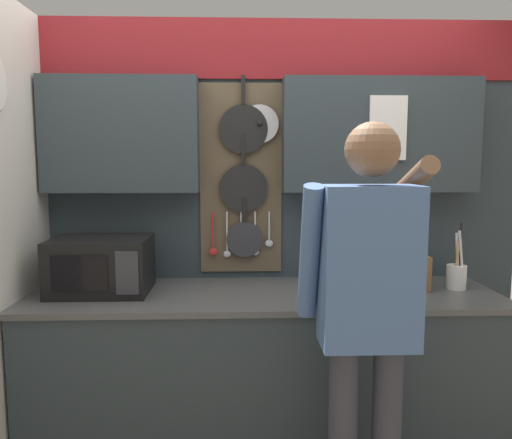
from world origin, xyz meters
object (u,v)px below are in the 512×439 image
at_px(microwave, 101,265).
at_px(person, 367,299).
at_px(utensil_crock, 457,274).
at_px(knife_block, 415,272).

xyz_separation_m(microwave, person, (1.22, -0.62, -0.01)).
distance_m(microwave, utensil_crock, 1.87).
height_order(knife_block, person, person).
bearing_deg(microwave, person, -26.88).
xyz_separation_m(knife_block, utensil_crock, (0.22, 0.00, -0.02)).
xyz_separation_m(microwave, knife_block, (1.64, 0.00, -0.05)).
bearing_deg(knife_block, person, -123.94).
bearing_deg(utensil_crock, knife_block, -179.83).
relative_size(microwave, utensil_crock, 1.41).
bearing_deg(knife_block, utensil_crock, 0.17).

